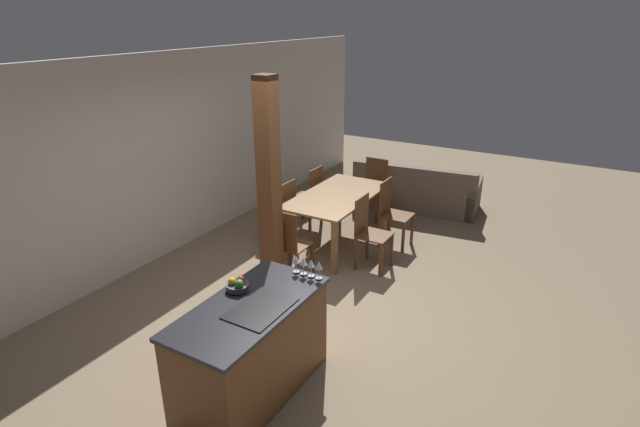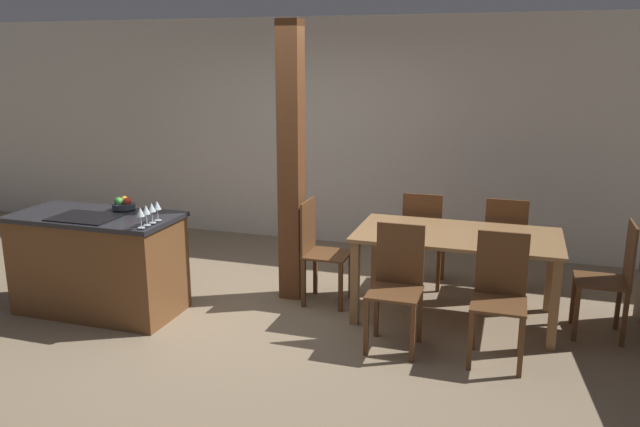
% 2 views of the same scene
% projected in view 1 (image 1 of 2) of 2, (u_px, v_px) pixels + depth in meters
% --- Properties ---
extents(ground_plane, '(16.00, 16.00, 0.00)m').
position_uv_depth(ground_plane, '(309.00, 311.00, 5.66)').
color(ground_plane, '#847056').
extents(wall_back, '(11.20, 0.08, 2.70)m').
position_uv_depth(wall_back, '(138.00, 165.00, 6.33)').
color(wall_back, silver).
rests_on(wall_back, ground_plane).
extents(kitchen_island, '(1.47, 0.72, 0.91)m').
position_uv_depth(kitchen_island, '(251.00, 349.00, 4.31)').
color(kitchen_island, brown).
rests_on(kitchen_island, ground_plane).
extents(fruit_bowl, '(0.20, 0.20, 0.11)m').
position_uv_depth(fruit_bowl, '(238.00, 285.00, 4.34)').
color(fruit_bowl, '#383D47').
rests_on(fruit_bowl, kitchen_island).
extents(wine_glass_near, '(0.07, 0.07, 0.17)m').
position_uv_depth(wine_glass_near, '(319.00, 266.00, 4.49)').
color(wine_glass_near, silver).
rests_on(wine_glass_near, kitchen_island).
extents(wine_glass_middle, '(0.07, 0.07, 0.17)m').
position_uv_depth(wine_glass_middle, '(311.00, 264.00, 4.53)').
color(wine_glass_middle, silver).
rests_on(wine_glass_middle, kitchen_island).
extents(wine_glass_far, '(0.07, 0.07, 0.17)m').
position_uv_depth(wine_glass_far, '(304.00, 262.00, 4.56)').
color(wine_glass_far, silver).
rests_on(wine_glass_far, kitchen_island).
extents(wine_glass_end, '(0.07, 0.07, 0.17)m').
position_uv_depth(wine_glass_end, '(296.00, 260.00, 4.60)').
color(wine_glass_end, silver).
rests_on(wine_glass_end, kitchen_island).
extents(dining_table, '(1.73, 0.92, 0.77)m').
position_uv_depth(dining_table, '(337.00, 201.00, 7.05)').
color(dining_table, olive).
rests_on(dining_table, ground_plane).
extents(dining_chair_near_left, '(0.40, 0.40, 0.97)m').
position_uv_depth(dining_chair_near_left, '(369.00, 231.00, 6.48)').
color(dining_chair_near_left, brown).
rests_on(dining_chair_near_left, ground_plane).
extents(dining_chair_near_right, '(0.40, 0.40, 0.97)m').
position_uv_depth(dining_chair_near_right, '(392.00, 212.00, 7.10)').
color(dining_chair_near_right, brown).
rests_on(dining_chair_near_right, ground_plane).
extents(dining_chair_far_left, '(0.40, 0.40, 0.97)m').
position_uv_depth(dining_chair_far_left, '(282.00, 212.00, 7.12)').
color(dining_chair_far_left, brown).
rests_on(dining_chair_far_left, ground_plane).
extents(dining_chair_far_right, '(0.40, 0.40, 0.97)m').
position_uv_depth(dining_chair_far_right, '(310.00, 195.00, 7.74)').
color(dining_chair_far_right, brown).
rests_on(dining_chair_far_right, ground_plane).
extents(dining_chair_head_end, '(0.40, 0.40, 0.97)m').
position_uv_depth(dining_chair_head_end, '(289.00, 244.00, 6.12)').
color(dining_chair_head_end, brown).
rests_on(dining_chair_head_end, ground_plane).
extents(dining_chair_foot_end, '(0.40, 0.40, 0.97)m').
position_uv_depth(dining_chair_foot_end, '(373.00, 187.00, 8.10)').
color(dining_chair_foot_end, brown).
rests_on(dining_chair_foot_end, ground_plane).
extents(couch, '(1.12, 2.15, 0.80)m').
position_uv_depth(couch, '(416.00, 192.00, 8.62)').
color(couch, brown).
rests_on(couch, ground_plane).
extents(timber_post, '(0.20, 0.20, 2.56)m').
position_uv_depth(timber_post, '(269.00, 191.00, 5.62)').
color(timber_post, brown).
rests_on(timber_post, ground_plane).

